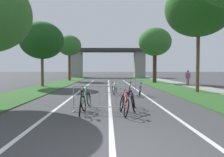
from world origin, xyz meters
The scene contains 21 objects.
grass_verge_left centered at (-5.85, 20.59, 0.03)m, with size 3.26×50.33×0.05m, color #2D5B26.
grass_verge_right centered at (5.85, 20.59, 0.03)m, with size 3.26×50.33×0.05m, color #2D5B26.
sidewalk_path_right centered at (8.42, 20.59, 0.04)m, with size 1.88×50.33×0.08m, color gray.
lane_stripe_center centered at (0.00, 14.56, 0.00)m, with size 0.14×29.12×0.01m, color silver.
lane_stripe_right_lane centered at (2.32, 14.56, 0.00)m, with size 0.14×29.12×0.01m, color silver.
lane_stripe_left_lane centered at (-2.32, 14.56, 0.00)m, with size 0.14×29.12×0.01m, color silver.
overpass_bridge centered at (0.00, 41.59, 4.10)m, with size 17.13×4.04×6.23m.
tree_left_oak_near centered at (-6.56, 16.72, 4.55)m, with size 4.26×4.26×6.37m.
tree_left_cypress_far centered at (-5.92, 27.69, 5.31)m, with size 3.59×3.59×6.88m.
tree_right_pine_near centered at (6.56, 11.35, 6.19)m, with size 4.88×4.88×8.27m.
tree_right_oak_mid centered at (5.83, 22.25, 5.14)m, with size 4.11×4.11×6.93m.
crowd_barrier_nearest centered at (-0.45, 4.48, 0.52)m, with size 2.12×0.46×1.05m.
crowd_barrier_second centered at (0.77, 10.01, 0.52)m, with size 2.14×0.55×1.05m.
bicycle_yellow_0 centered at (1.32, 9.48, 0.38)m, with size 0.61×1.69×0.93m.
bicycle_white_1 centered at (0.37, 10.50, 0.36)m, with size 0.48×1.59×0.89m.
bicycle_blue_2 centered at (2.01, 9.56, 0.38)m, with size 0.51×1.67×1.00m.
bicycle_green_3 centered at (-1.04, 5.04, 0.37)m, with size 0.44×1.68×1.00m.
bicycle_red_4 centered at (0.53, 3.94, 0.37)m, with size 0.45×1.76×0.96m.
bicycle_black_5 centered at (-1.16, 4.09, 0.36)m, with size 0.46×1.69×0.97m.
bicycle_purple_6 centered at (0.97, 4.85, 0.38)m, with size 0.46×1.71×0.96m.
pedestrian_in_red_jacket centered at (8.33, 17.71, 0.98)m, with size 0.57×0.37×1.61m.
Camera 1 is at (-0.09, -3.87, 1.70)m, focal length 33.26 mm.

